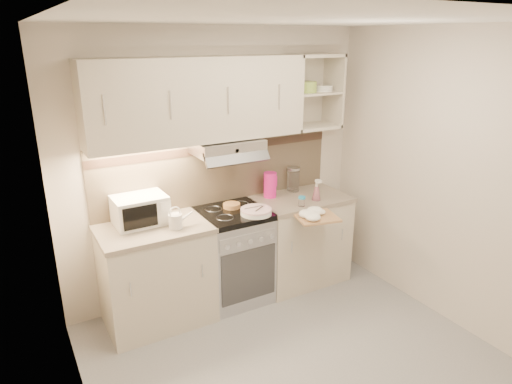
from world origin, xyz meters
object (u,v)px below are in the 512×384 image
electric_range (234,255)px  plate_stack (256,211)px  microwave (140,210)px  glass_jar (293,179)px  spray_bottle (316,191)px  watering_can (176,220)px  cutting_board (316,217)px  pink_pitcher (270,185)px

electric_range → plate_stack: bearing=-52.3°
microwave → plate_stack: bearing=-18.5°
plate_stack → glass_jar: glass_jar is taller
glass_jar → spray_bottle: (0.04, -0.35, -0.04)m
watering_can → cutting_board: 1.24m
watering_can → electric_range: bearing=7.9°
microwave → spray_bottle: (1.64, -0.26, -0.03)m
pink_pitcher → spray_bottle: pink_pitcher is taller
electric_range → spray_bottle: 1.00m
plate_stack → spray_bottle: bearing=2.9°
spray_bottle → electric_range: bearing=169.3°
pink_pitcher → spray_bottle: (0.34, -0.30, -0.04)m
watering_can → microwave: bearing=129.6°
spray_bottle → plate_stack: bearing=-177.9°
plate_stack → pink_pitcher: size_ratio=1.12×
plate_stack → pink_pitcher: 0.49m
microwave → cutting_board: 1.54m
electric_range → microwave: microwave is taller
electric_range → cutting_board: (0.61, -0.44, 0.42)m
microwave → pink_pitcher: pink_pitcher is taller
pink_pitcher → glass_jar: size_ratio=1.01×
electric_range → plate_stack: (0.14, -0.18, 0.48)m
watering_can → plate_stack: watering_can is taller
watering_can → glass_jar: glass_jar is taller
watering_can → spray_bottle: spray_bottle is taller
plate_stack → pink_pitcher: (0.35, 0.33, 0.10)m
pink_pitcher → spray_bottle: 0.46m
microwave → pink_pitcher: size_ratio=1.75×
pink_pitcher → spray_bottle: bearing=-40.5°
pink_pitcher → watering_can: bearing=-164.7°
electric_range → microwave: (-0.81, 0.12, 0.57)m
glass_jar → spray_bottle: bearing=-83.8°
plate_stack → glass_jar: 0.76m
microwave → watering_can: (0.23, -0.24, -0.05)m
electric_range → microwave: 1.00m
microwave → spray_bottle: size_ratio=1.96×
electric_range → pink_pitcher: size_ratio=3.60×
pink_pitcher → glass_jar: pink_pitcher is taller
plate_stack → pink_pitcher: pink_pitcher is taller
electric_range → cutting_board: size_ratio=2.51×
cutting_board → spray_bottle: bearing=66.9°
pink_pitcher → microwave: bearing=-177.5°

